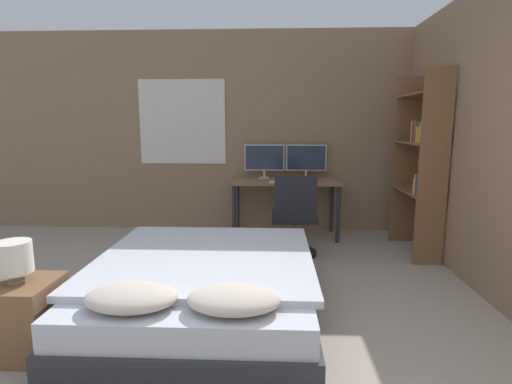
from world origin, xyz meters
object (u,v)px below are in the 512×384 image
object	(u,v)px
computer_mouse	(310,181)
bookshelf	(422,155)
desk	(285,187)
monitor_left	(264,159)
office_chair	(294,222)
nightstand	(20,317)
keyboard	(286,182)
bedside_lamp	(14,258)
monitor_right	(306,159)
bed	(204,287)

from	to	relation	value
computer_mouse	bookshelf	world-z (taller)	bookshelf
desk	monitor_left	world-z (taller)	monitor_left
monitor_left	bookshelf	distance (m)	1.97
office_chair	bookshelf	distance (m)	1.59
nightstand	desk	xyz separation A→B (m)	(1.78, 2.80, 0.41)
keyboard	computer_mouse	world-z (taller)	computer_mouse
bedside_lamp	keyboard	size ratio (longest dim) A/B	0.65
nightstand	bookshelf	xyz separation A→B (m)	(3.26, 2.13, 0.90)
desk	computer_mouse	size ratio (longest dim) A/B	19.94
monitor_right	keyboard	bearing A→B (deg)	-123.22
keyboard	office_chair	size ratio (longest dim) A/B	0.44
bed	bookshelf	distance (m)	2.82
bedside_lamp	monitor_left	world-z (taller)	monitor_left
keyboard	bookshelf	size ratio (longest dim) A/B	0.20
bookshelf	keyboard	bearing A→B (deg)	162.56
monitor_left	bookshelf	size ratio (longest dim) A/B	0.26
bed	nightstand	size ratio (longest dim) A/B	4.06
monitor_left	office_chair	xyz separation A→B (m)	(0.36, -1.01, -0.62)
bed	monitor_left	size ratio (longest dim) A/B	3.65
desk	computer_mouse	distance (m)	0.38
monitor_right	office_chair	distance (m)	1.20
bed	office_chair	distance (m)	1.65
bed	keyboard	world-z (taller)	keyboard
bedside_lamp	keyboard	world-z (taller)	keyboard
bed	desk	bearing A→B (deg)	73.10
monitor_right	bookshelf	bearing A→B (deg)	-36.63
monitor_right	bedside_lamp	bearing A→B (deg)	-124.36
nightstand	monitor_left	world-z (taller)	monitor_left
monitor_right	nightstand	bearing A→B (deg)	-124.36
desk	office_chair	world-z (taller)	office_chair
monitor_right	office_chair	world-z (taller)	monitor_right
monitor_right	keyboard	size ratio (longest dim) A/B	1.31
bed	bookshelf	xyz separation A→B (m)	(2.16, 1.58, 0.91)
computer_mouse	office_chair	bearing A→B (deg)	-110.09
keyboard	bookshelf	world-z (taller)	bookshelf
bed	office_chair	xyz separation A→B (m)	(0.76, 1.46, 0.16)
bedside_lamp	desk	world-z (taller)	desk
nightstand	keyboard	bearing A→B (deg)	55.46
bed	bedside_lamp	xyz separation A→B (m)	(-1.10, -0.55, 0.41)
keyboard	desk	bearing A→B (deg)	90.00
keyboard	computer_mouse	size ratio (longest dim) A/B	5.83
monitor_left	bedside_lamp	bearing A→B (deg)	-116.51
bookshelf	office_chair	bearing A→B (deg)	-175.04
nightstand	keyboard	size ratio (longest dim) A/B	1.18
monitor_left	bookshelf	xyz separation A→B (m)	(1.75, -0.89, 0.13)
bed	monitor_right	world-z (taller)	monitor_right
desk	nightstand	bearing A→B (deg)	-122.48
desk	keyboard	size ratio (longest dim) A/B	3.42
bed	desk	world-z (taller)	desk
monitor_right	desk	bearing A→B (deg)	-142.42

